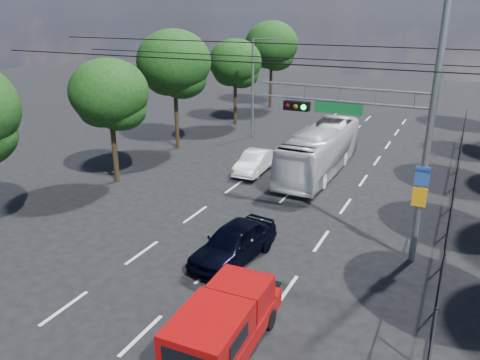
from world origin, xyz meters
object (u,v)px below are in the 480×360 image
Objects in this scene: signal_mast at (394,120)px; white_van at (255,162)px; navy_hatchback at (234,242)px; red_pickup at (224,324)px; white_bus at (320,151)px.

signal_mast is 2.54× the size of white_van.
navy_hatchback is at bearing -72.64° from white_van.
signal_mast is at bearing -41.34° from white_van.
signal_mast is 2.27× the size of navy_hatchback.
navy_hatchback is (-2.05, 4.66, -0.21)m from red_pickup.
red_pickup reaches higher than white_van.
white_van is at bearing 141.11° from signal_mast.
white_bus is 2.54× the size of white_van.
white_bus reaches higher than navy_hatchback.
signal_mast is at bearing 38.62° from navy_hatchback.
red_pickup is 15.26m from white_van.
red_pickup reaches higher than navy_hatchback.
navy_hatchback is 1.12× the size of white_van.
white_bus is at bearing 120.73° from signal_mast.
signal_mast is 1.00× the size of white_bus.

